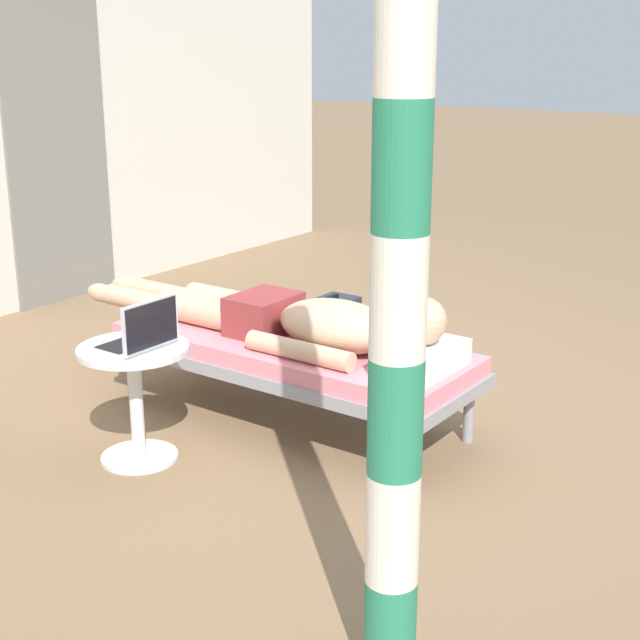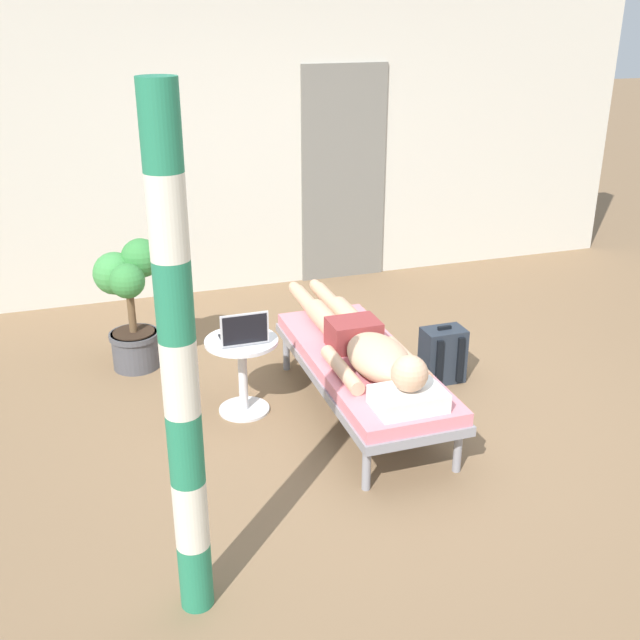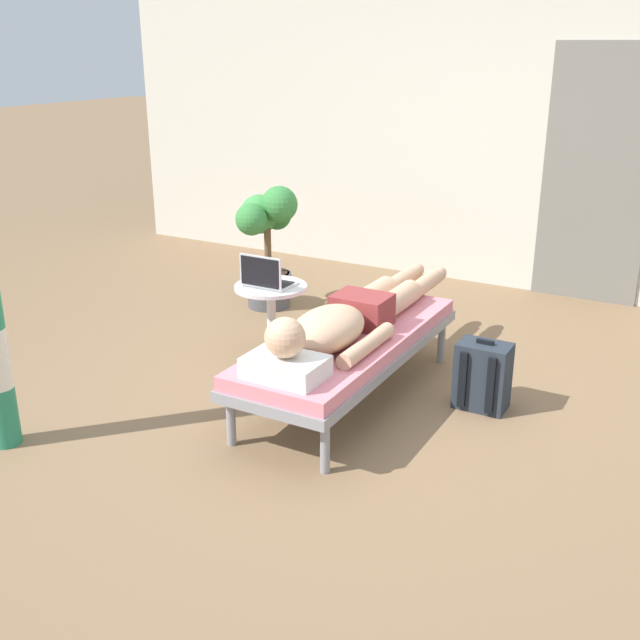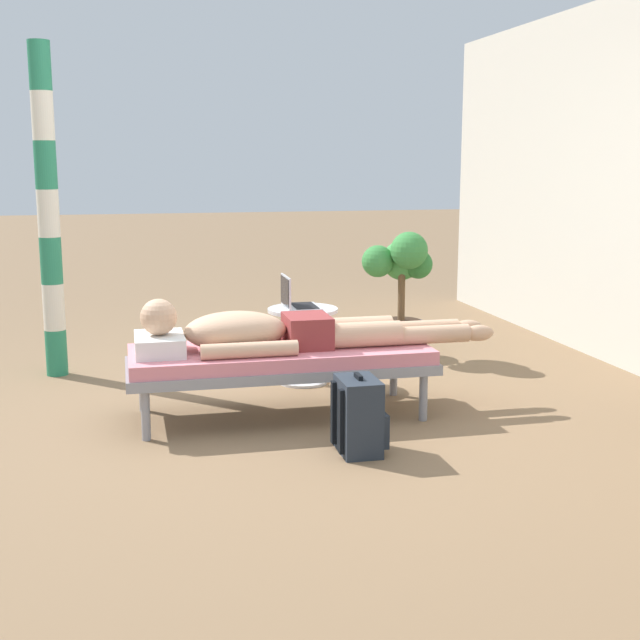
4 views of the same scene
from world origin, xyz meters
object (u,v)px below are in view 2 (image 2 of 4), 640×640
(laptop, at_px, (243,334))
(person_reclining, at_px, (364,345))
(lounge_chair, at_px, (362,367))
(side_table, at_px, (242,363))
(potted_plant, at_px, (130,296))
(backpack, at_px, (442,355))
(porch_post, at_px, (180,377))

(laptop, bearing_deg, person_reclining, -20.02)
(lounge_chair, xyz_separation_m, person_reclining, (-0.00, -0.03, 0.17))
(lounge_chair, distance_m, side_table, 0.79)
(laptop, relative_size, potted_plant, 0.31)
(lounge_chair, bearing_deg, potted_plant, 138.31)
(side_table, xyz_separation_m, potted_plant, (-0.62, 0.91, 0.21))
(side_table, bearing_deg, backpack, -0.32)
(laptop, height_order, potted_plant, potted_plant)
(side_table, bearing_deg, porch_post, -110.07)
(potted_plant, relative_size, porch_post, 0.43)
(lounge_chair, distance_m, backpack, 0.80)
(lounge_chair, bearing_deg, laptop, 161.81)
(laptop, bearing_deg, side_table, 90.00)
(person_reclining, bearing_deg, potted_plant, 137.70)
(lounge_chair, xyz_separation_m, potted_plant, (-1.35, 1.20, 0.22))
(backpack, xyz_separation_m, porch_post, (-2.08, -1.67, 0.96))
(lounge_chair, bearing_deg, porch_post, -134.15)
(laptop, xyz_separation_m, backpack, (1.47, 0.04, -0.39))
(lounge_chair, height_order, backpack, backpack)
(person_reclining, xyz_separation_m, laptop, (-0.73, 0.27, 0.07))
(potted_plant, bearing_deg, side_table, -55.81)
(side_table, height_order, porch_post, porch_post)
(lounge_chair, relative_size, side_table, 3.46)
(person_reclining, distance_m, porch_post, 2.01)
(person_reclining, relative_size, laptop, 7.00)
(porch_post, bearing_deg, laptop, 69.35)
(lounge_chair, relative_size, porch_post, 0.78)
(backpack, relative_size, porch_post, 0.18)
(backpack, distance_m, potted_plant, 2.31)
(lounge_chair, relative_size, potted_plant, 1.83)
(laptop, relative_size, porch_post, 0.13)
(potted_plant, distance_m, porch_post, 2.65)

